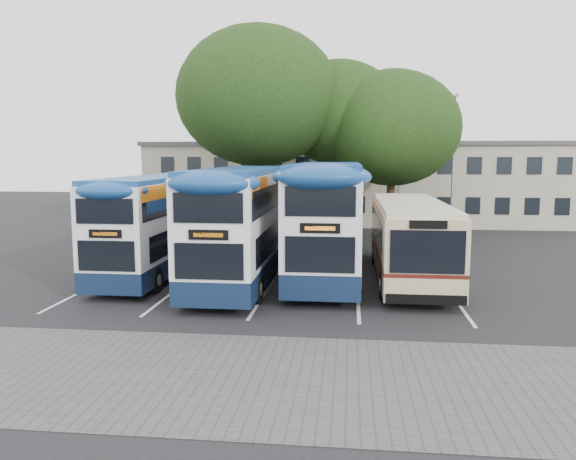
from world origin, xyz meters
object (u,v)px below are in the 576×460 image
at_px(tree_right, 392,128).
at_px(bus_dd_right, 327,214).
at_px(bus_dd_left, 157,220).
at_px(lamp_post, 453,157).
at_px(tree_mid, 339,113).
at_px(bus_dd_mid, 243,219).
at_px(bus_single, 409,235).
at_px(tree_left, 258,97).

height_order(tree_right, bus_dd_right, tree_right).
height_order(tree_right, bus_dd_left, tree_right).
bearing_deg(lamp_post, bus_dd_right, -119.60).
height_order(lamp_post, bus_dd_right, lamp_post).
height_order(lamp_post, tree_mid, tree_mid).
bearing_deg(bus_dd_right, bus_dd_mid, -157.53).
bearing_deg(tree_mid, bus_dd_right, -91.08).
bearing_deg(bus_single, bus_dd_left, -178.57).
bearing_deg(bus_single, tree_right, 90.22).
bearing_deg(bus_dd_mid, tree_right, 60.46).
xyz_separation_m(tree_mid, bus_single, (3.26, -11.94, -5.96)).
xyz_separation_m(bus_dd_left, bus_dd_right, (7.44, 0.50, 0.31)).
xyz_separation_m(tree_right, bus_single, (0.04, -10.94, -4.96)).
bearing_deg(lamp_post, bus_dd_left, -137.40).
height_order(tree_mid, bus_dd_left, tree_mid).
xyz_separation_m(tree_right, bus_dd_right, (-3.44, -10.71, -4.15)).
bearing_deg(tree_right, tree_mid, 162.66).
xyz_separation_m(bus_dd_right, bus_single, (3.48, -0.22, -0.82)).
relative_size(lamp_post, bus_single, 0.83).
bearing_deg(tree_left, tree_right, 6.67).
height_order(tree_left, bus_dd_right, tree_left).
distance_m(lamp_post, bus_dd_mid, 18.53).
bearing_deg(lamp_post, bus_single, -106.76).
bearing_deg(bus_dd_mid, tree_mid, 74.44).
height_order(tree_left, tree_right, tree_left).
distance_m(tree_mid, tree_right, 3.51).
height_order(lamp_post, tree_left, tree_left).
height_order(tree_left, bus_single, tree_left).
distance_m(tree_mid, bus_dd_mid, 14.61).
distance_m(tree_left, tree_right, 8.29).
bearing_deg(tree_right, bus_dd_right, -107.80).
distance_m(bus_dd_right, bus_single, 3.58).
distance_m(lamp_post, tree_right, 5.15).
height_order(tree_right, bus_dd_mid, tree_right).
distance_m(tree_mid, bus_dd_left, 15.41).
height_order(tree_mid, bus_single, tree_mid).
distance_m(bus_dd_mid, bus_dd_right, 3.72).
bearing_deg(tree_mid, bus_dd_left, -122.10).
relative_size(lamp_post, tree_mid, 0.82).
relative_size(tree_mid, bus_single, 1.01).
bearing_deg(tree_left, bus_single, -51.11).
distance_m(tree_left, tree_mid, 5.26).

